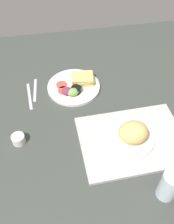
% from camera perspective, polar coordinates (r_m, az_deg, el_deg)
% --- Properties ---
extents(ground_plane, '(1.90, 1.50, 0.03)m').
position_cam_1_polar(ground_plane, '(1.19, 0.68, -0.56)').
color(ground_plane, '#383D38').
extents(serving_tray, '(0.46, 0.34, 0.02)m').
position_cam_1_polar(serving_tray, '(1.09, 10.44, -6.35)').
color(serving_tray, '#B2B2AD').
rests_on(serving_tray, ground_plane).
extents(bread_plate_near, '(0.21, 0.21, 0.10)m').
position_cam_1_polar(bread_plate_near, '(1.04, 10.30, -5.14)').
color(bread_plate_near, white).
rests_on(bread_plate_near, serving_tray).
extents(plate_with_salad, '(0.27, 0.27, 0.05)m').
position_cam_1_polar(plate_with_salad, '(1.28, -2.79, 6.06)').
color(plate_with_salad, white).
rests_on(plate_with_salad, ground_plane).
extents(drinking_glass, '(0.07, 0.07, 0.14)m').
position_cam_1_polar(drinking_glass, '(0.94, 18.45, -15.82)').
color(drinking_glass, silver).
rests_on(drinking_glass, ground_plane).
extents(espresso_cup, '(0.06, 0.06, 0.04)m').
position_cam_1_polar(espresso_cup, '(1.10, -15.57, -6.06)').
color(espresso_cup, silver).
rests_on(espresso_cup, ground_plane).
extents(fork, '(0.03, 0.17, 0.01)m').
position_cam_1_polar(fork, '(1.31, -11.92, 5.04)').
color(fork, '#B7B7BC').
rests_on(fork, ground_plane).
extents(knife, '(0.03, 0.19, 0.01)m').
position_cam_1_polar(knife, '(1.28, -13.16, 3.64)').
color(knife, '#B7B7BC').
rests_on(knife, ground_plane).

